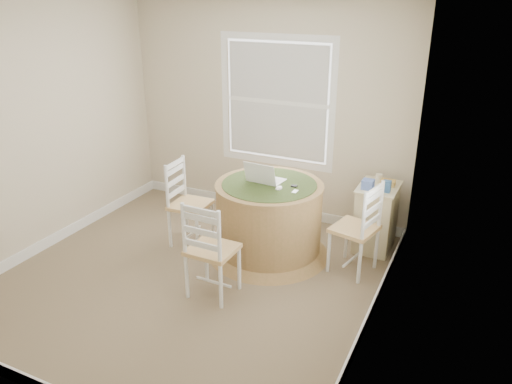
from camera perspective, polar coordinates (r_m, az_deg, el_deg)
The scene contains 14 objects.
room at distance 4.64m, azimuth -5.36°, elevation 4.60°, with size 3.64×3.64×2.64m.
round_table at distance 5.33m, azimuth 1.49°, elevation -2.81°, with size 1.32×1.32×0.82m.
chair_left at distance 5.58m, azimuth -7.50°, elevation -1.41°, with size 0.42×0.40×0.95m, color white, non-canonical shape.
chair_near at distance 4.64m, azimuth -5.00°, elevation -6.51°, with size 0.42×0.40×0.95m, color white, non-canonical shape.
chair_right at distance 5.10m, azimuth 11.19°, elevation -4.09°, with size 0.42×0.40×0.95m, color white, non-canonical shape.
laptop at distance 5.23m, azimuth 1.03°, elevation 1.54°, with size 0.38×0.34×0.25m.
mouse at distance 5.05m, azimuth 2.63°, elevation 0.43°, with size 0.06×0.10×0.04m, color white.
phone at distance 4.99m, azimuth 4.48°, elevation 0.01°, with size 0.04×0.09×0.02m, color #B7BABF.
keys at distance 5.11m, azimuth 4.38°, elevation 0.63°, with size 0.06×0.05×0.03m, color black.
corner_chest at distance 5.64m, azimuth 13.52°, elevation -2.79°, with size 0.41×0.56×0.74m.
tissue_box at distance 5.38m, azimuth 12.72°, elevation 0.87°, with size 0.12×0.12×0.10m, color #5B79D1.
box_yellow at distance 5.53m, azimuth 14.80°, elevation 1.04°, with size 0.15×0.10×0.06m, color gold.
box_blue at distance 5.35m, azimuth 14.68°, elevation 0.66°, with size 0.08×0.08×0.12m, color #325E98.
cup_cream at distance 5.59m, azimuth 13.87°, elevation 1.53°, with size 0.07×0.07×0.09m, color beige.
Camera 1 is at (2.46, -3.62, 2.71)m, focal length 35.00 mm.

